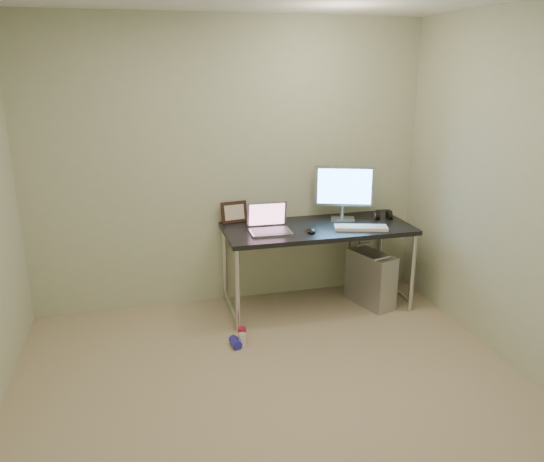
% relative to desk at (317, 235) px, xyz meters
% --- Properties ---
extents(floor, '(3.50, 3.50, 0.00)m').
position_rel_desk_xyz_m(floor, '(-0.70, -1.39, -0.67)').
color(floor, tan).
rests_on(floor, ground).
extents(wall_back, '(3.50, 0.02, 2.50)m').
position_rel_desk_xyz_m(wall_back, '(-0.70, 0.36, 0.58)').
color(wall_back, beige).
rests_on(wall_back, ground).
extents(wall_right, '(0.02, 3.50, 2.50)m').
position_rel_desk_xyz_m(wall_right, '(1.05, -1.39, 0.58)').
color(wall_right, beige).
rests_on(wall_right, ground).
extents(desk, '(1.63, 0.71, 0.75)m').
position_rel_desk_xyz_m(desk, '(0.00, 0.00, 0.00)').
color(desk, black).
rests_on(desk, ground).
extents(tower_computer, '(0.34, 0.51, 0.52)m').
position_rel_desk_xyz_m(tower_computer, '(0.49, -0.09, -0.43)').
color(tower_computer, '#B0B1B5').
rests_on(tower_computer, ground).
extents(cable_a, '(0.01, 0.16, 0.69)m').
position_rel_desk_xyz_m(cable_a, '(0.44, 0.31, -0.27)').
color(cable_a, black).
rests_on(cable_a, ground).
extents(cable_b, '(0.02, 0.11, 0.71)m').
position_rel_desk_xyz_m(cable_b, '(0.53, 0.29, -0.29)').
color(cable_b, black).
rests_on(cable_b, ground).
extents(can_red, '(0.08, 0.08, 0.12)m').
position_rel_desk_xyz_m(can_red, '(-0.78, -0.51, -0.61)').
color(can_red, '#C11D3C').
rests_on(can_red, ground).
extents(can_white, '(0.08, 0.08, 0.11)m').
position_rel_desk_xyz_m(can_white, '(-0.80, -0.58, -0.62)').
color(can_white, white).
rests_on(can_white, ground).
extents(can_blue, '(0.09, 0.14, 0.07)m').
position_rel_desk_xyz_m(can_blue, '(-0.85, -0.56, -0.64)').
color(can_blue, '#2A28B7').
rests_on(can_blue, ground).
extents(laptop, '(0.35, 0.29, 0.24)m').
position_rel_desk_xyz_m(laptop, '(-0.45, -0.03, 0.13)').
color(laptop, silver).
rests_on(laptop, desk).
extents(monitor, '(0.50, 0.22, 0.49)m').
position_rel_desk_xyz_m(monitor, '(0.29, 0.15, 0.36)').
color(monitor, silver).
rests_on(monitor, desk).
extents(keyboard, '(0.47, 0.27, 0.03)m').
position_rel_desk_xyz_m(keyboard, '(0.33, -0.17, 0.09)').
color(keyboard, white).
rests_on(keyboard, desk).
extents(mouse_right, '(0.07, 0.12, 0.04)m').
position_rel_desk_xyz_m(mouse_right, '(0.56, -0.11, 0.10)').
color(mouse_right, black).
rests_on(mouse_right, desk).
extents(mouse_left, '(0.10, 0.14, 0.04)m').
position_rel_desk_xyz_m(mouse_left, '(-0.11, -0.15, 0.10)').
color(mouse_left, black).
rests_on(mouse_left, desk).
extents(headphones, '(0.17, 0.10, 0.11)m').
position_rel_desk_xyz_m(headphones, '(0.66, 0.09, 0.11)').
color(headphones, black).
rests_on(headphones, desk).
extents(picture_frame, '(0.25, 0.10, 0.19)m').
position_rel_desk_xyz_m(picture_frame, '(-0.68, 0.31, 0.17)').
color(picture_frame, black).
rests_on(picture_frame, desk).
extents(webcam, '(0.04, 0.03, 0.11)m').
position_rel_desk_xyz_m(webcam, '(-0.43, 0.27, 0.16)').
color(webcam, silver).
rests_on(webcam, desk).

